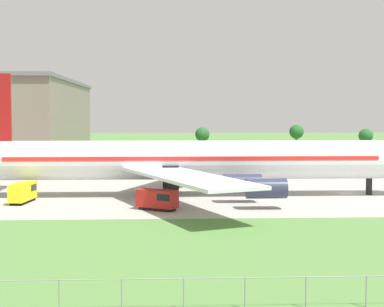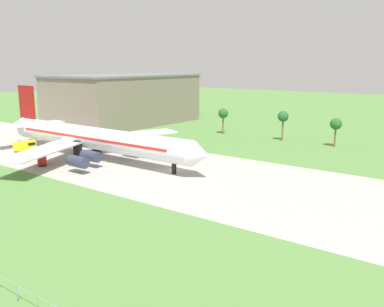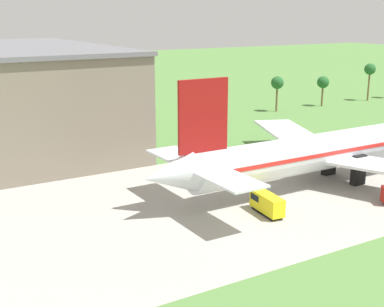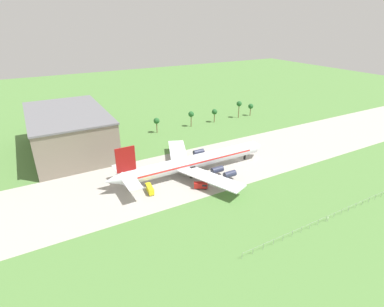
{
  "view_description": "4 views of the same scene",
  "coord_description": "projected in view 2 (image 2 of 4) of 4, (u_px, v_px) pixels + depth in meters",
  "views": [
    {
      "loc": [
        -29.12,
        -92.32,
        12.7
      ],
      "look_at": [
        -25.13,
        -2.17,
        6.59
      ],
      "focal_mm": 55.0,
      "sensor_mm": 36.0,
      "label": 1
    },
    {
      "loc": [
        64.72,
        -77.16,
        25.51
      ],
      "look_at": [
        7.95,
        -2.17,
        5.59
      ],
      "focal_mm": 40.0,
      "sensor_mm": 36.0,
      "label": 2
    },
    {
      "loc": [
        -94.85,
        -63.02,
        27.35
      ],
      "look_at": [
        -58.21,
        -2.17,
        8.59
      ],
      "focal_mm": 50.0,
      "sensor_mm": 36.0,
      "label": 3
    },
    {
      "loc": [
        -84.86,
        -105.75,
        63.41
      ],
      "look_at": [
        -22.98,
        5.0,
        6.0
      ],
      "focal_mm": 28.0,
      "sensor_mm": 36.0,
      "label": 4
    }
  ],
  "objects": [
    {
      "name": "taxiway_strip",
      "position": [
        171.0,
        170.0,
        103.69
      ],
      "size": [
        320.0,
        44.0,
        0.02
      ],
      "color": "#A8A399",
      "rests_on": "ground_plane"
    },
    {
      "name": "baggage_tug",
      "position": [
        42.0,
        159.0,
        109.13
      ],
      "size": [
        5.76,
        4.51,
        2.71
      ],
      "color": "black",
      "rests_on": "ground_plane"
    },
    {
      "name": "palm_tree_row",
      "position": [
        331.0,
        122.0,
        132.41
      ],
      "size": [
        75.44,
        3.6,
        11.85
      ],
      "color": "brown",
      "rests_on": "ground_plane"
    },
    {
      "name": "terminal_building",
      "position": [
        124.0,
        99.0,
        182.99
      ],
      "size": [
        36.72,
        61.2,
        20.79
      ],
      "color": "slate",
      "rests_on": "ground_plane"
    },
    {
      "name": "catering_van",
      "position": [
        25.0,
        146.0,
        126.39
      ],
      "size": [
        2.79,
        6.52,
        2.88
      ],
      "color": "black",
      "rests_on": "ground_plane"
    },
    {
      "name": "ground_plane",
      "position": [
        171.0,
        170.0,
        103.69
      ],
      "size": [
        600.0,
        600.0,
        0.0
      ],
      "primitive_type": "plane",
      "color": "#517F3D"
    },
    {
      "name": "jet_airliner",
      "position": [
        92.0,
        138.0,
        116.47
      ],
      "size": [
        78.43,
        58.87,
        18.76
      ],
      "color": "silver",
      "rests_on": "ground_plane"
    }
  ]
}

